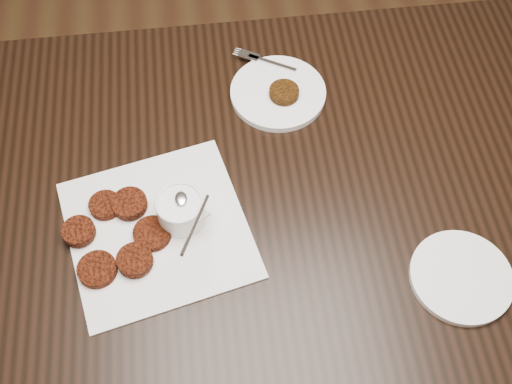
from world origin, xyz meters
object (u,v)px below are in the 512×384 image
at_px(plate_empty, 461,277).
at_px(table, 286,281).
at_px(napkin, 158,229).
at_px(plate_with_patty, 278,90).
at_px(sauce_ramekin, 179,201).

bearing_deg(plate_empty, table, 143.91).
bearing_deg(table, plate_empty, -36.09).
distance_m(napkin, plate_with_patty, 0.39).
bearing_deg(table, sauce_ramekin, -175.45).
distance_m(napkin, sauce_ramekin, 0.08).
bearing_deg(plate_with_patty, napkin, -131.80).
height_order(table, plate_with_patty, plate_with_patty).
height_order(napkin, sauce_ramekin, sauce_ramekin).
distance_m(napkin, plate_empty, 0.54).
relative_size(sauce_ramekin, plate_with_patty, 0.61).
xyz_separation_m(table, napkin, (-0.26, -0.03, 0.38)).
bearing_deg(plate_empty, plate_with_patty, 119.73).
height_order(napkin, plate_empty, plate_empty).
height_order(sauce_ramekin, plate_empty, sauce_ramekin).
relative_size(sauce_ramekin, plate_empty, 0.68).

